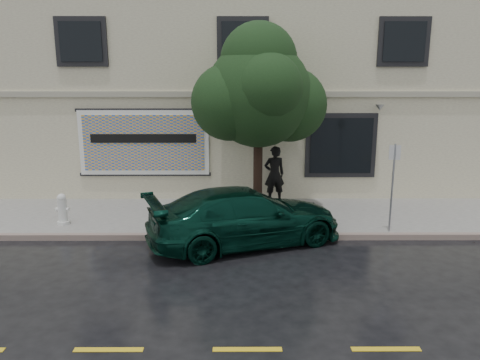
{
  "coord_description": "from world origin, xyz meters",
  "views": [
    {
      "loc": [
        -0.14,
        -10.1,
        4.3
      ],
      "look_at": [
        -0.1,
        2.2,
        1.44
      ],
      "focal_mm": 35.0,
      "sensor_mm": 36.0,
      "label": 1
    }
  ],
  "objects_px": {
    "car": "(245,217)",
    "street_tree": "(259,95)",
    "fire_hydrant": "(62,209)",
    "pedestrian": "(274,174)"
  },
  "relations": [
    {
      "from": "car",
      "to": "street_tree",
      "type": "relative_size",
      "value": 0.99
    },
    {
      "from": "fire_hydrant",
      "to": "pedestrian",
      "type": "bearing_deg",
      "value": 38.64
    },
    {
      "from": "car",
      "to": "street_tree",
      "type": "height_order",
      "value": "street_tree"
    },
    {
      "from": "pedestrian",
      "to": "street_tree",
      "type": "height_order",
      "value": "street_tree"
    },
    {
      "from": "street_tree",
      "to": "car",
      "type": "bearing_deg",
      "value": -100.29
    },
    {
      "from": "street_tree",
      "to": "fire_hydrant",
      "type": "bearing_deg",
      "value": -168.8
    },
    {
      "from": "car",
      "to": "pedestrian",
      "type": "height_order",
      "value": "pedestrian"
    },
    {
      "from": "car",
      "to": "fire_hydrant",
      "type": "bearing_deg",
      "value": 56.18
    },
    {
      "from": "pedestrian",
      "to": "street_tree",
      "type": "bearing_deg",
      "value": 51.63
    },
    {
      "from": "car",
      "to": "fire_hydrant",
      "type": "distance_m",
      "value": 5.18
    }
  ]
}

